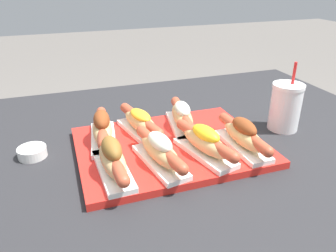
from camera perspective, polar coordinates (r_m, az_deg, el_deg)
name	(u,v)px	position (r m, az deg, el deg)	size (l,w,h in m)	color
patio_table	(179,233)	(1.11, 1.92, -18.16)	(1.31, 0.96, 0.70)	#232326
serving_tray	(171,147)	(0.83, 0.45, -3.61)	(0.46, 0.35, 0.02)	red
hot_dog_0	(112,158)	(0.71, -9.68, -5.58)	(0.07, 0.22, 0.08)	white
hot_dog_1	(160,151)	(0.73, -1.40, -4.34)	(0.09, 0.22, 0.07)	white
hot_dog_2	(205,142)	(0.77, 6.50, -2.80)	(0.10, 0.21, 0.07)	white
hot_dog_3	(243,135)	(0.81, 12.99, -1.58)	(0.07, 0.22, 0.08)	white
hot_dog_4	(102,128)	(0.84, -11.36, -0.42)	(0.08, 0.22, 0.08)	white
hot_dog_5	(141,122)	(0.87, -4.80, 0.62)	(0.10, 0.22, 0.06)	white
hot_dog_6	(182,116)	(0.90, 2.48, 1.70)	(0.09, 0.22, 0.07)	white
sauce_bowl	(32,152)	(0.87, -22.58, -4.15)	(0.07, 0.07, 0.02)	white
drink_cup	(285,107)	(0.98, 19.77, 3.17)	(0.09, 0.09, 0.19)	white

